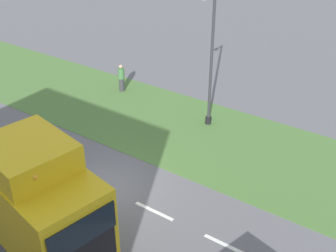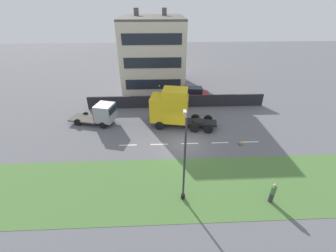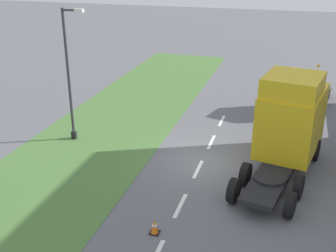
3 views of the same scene
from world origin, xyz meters
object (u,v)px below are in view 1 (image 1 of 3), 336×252
lamp_post (210,68)px  traffic_cone_lead (23,137)px  pedestrian (121,78)px  lorry_cab (41,206)px

lamp_post → traffic_cone_lead: lamp_post is taller
pedestrian → traffic_cone_lead: bearing=-1.5°
lamp_post → pedestrian: (-0.65, -6.47, -2.37)m
lorry_cab → pedestrian: (-11.74, -6.63, -1.43)m
lamp_post → traffic_cone_lead: (6.76, -6.66, -2.93)m
lorry_cab → lamp_post: size_ratio=1.12×
lamp_post → pedestrian: 6.93m
traffic_cone_lead → lorry_cab: bearing=57.6°
lamp_post → traffic_cone_lead: bearing=-44.6°
pedestrian → traffic_cone_lead: 7.44m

